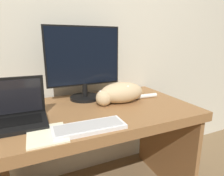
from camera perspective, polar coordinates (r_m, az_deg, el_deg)
wall_back at (r=1.61m, az=-11.07°, el=17.69°), size 6.40×0.06×2.60m
desk at (r=1.33m, az=-5.06°, el=-13.00°), size 1.30×0.76×0.76m
monitor at (r=1.41m, az=-8.52°, el=7.60°), size 0.55×0.23×0.54m
laptop at (r=1.13m, az=-27.25°, el=-7.34°), size 0.31×0.24×0.25m
external_keyboard at (r=0.97m, az=-6.99°, el=-11.78°), size 0.37×0.15×0.02m
cat at (r=1.34m, az=2.50°, el=-1.38°), size 0.51×0.20×0.15m
paper_notepad at (r=0.96m, az=-19.19°, el=-13.23°), size 0.18×0.22×0.01m
small_toy at (r=1.58m, az=4.05°, el=-0.72°), size 0.06×0.06×0.06m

